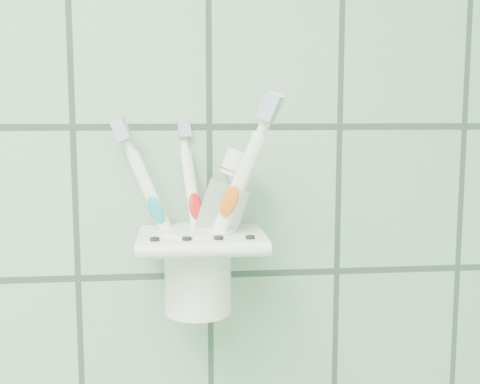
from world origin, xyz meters
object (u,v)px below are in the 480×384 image
Objects in this scene: cup at (198,266)px; toothbrush_pink at (197,204)px; toothpaste_tube at (190,211)px; toothbrush_orange at (187,191)px; toothbrush_blue at (208,207)px; holder_bracket at (201,241)px.

toothbrush_pink reaches higher than cup.
cup is 0.05m from toothpaste_tube.
toothbrush_orange is at bearing 179.36° from cup.
toothbrush_blue reaches higher than cup.
toothbrush_orange is (-0.01, 0.00, 0.07)m from cup.
toothbrush_blue is at bearing -49.90° from holder_bracket.
toothbrush_orange is 1.29× the size of toothpaste_tube.
toothbrush_pink is (-0.00, -0.00, 0.03)m from holder_bracket.
toothbrush_orange is 0.02m from toothpaste_tube.
cup is (-0.00, 0.00, -0.02)m from holder_bracket.
toothpaste_tube is at bearing 120.53° from toothbrush_pink.
toothpaste_tube reaches higher than holder_bracket.
holder_bracket is at bearing 12.47° from toothbrush_orange.
cup is at bearing 28.26° from toothbrush_orange.
toothbrush_pink is at bearing -91.21° from cup.
cup is 0.38× the size of toothbrush_orange.
toothbrush_blue is at bearing -48.97° from cup.
toothbrush_pink is 1.03× the size of toothbrush_blue.
toothbrush_orange is (-0.02, 0.01, 0.01)m from toothbrush_blue.
toothbrush_orange is at bearing 151.51° from toothbrush_pink.
toothpaste_tube is at bearing 127.51° from cup.
toothbrush_blue is 0.86× the size of toothbrush_orange.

